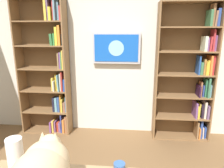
# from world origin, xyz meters

# --- Properties ---
(wall_back) EXTENTS (4.52, 0.06, 2.70)m
(wall_back) POSITION_xyz_m (0.00, -2.23, 1.35)
(wall_back) COLOR silver
(wall_back) RESTS_ON ground
(bookshelf_left) EXTENTS (0.88, 0.28, 2.12)m
(bookshelf_left) POSITION_xyz_m (-1.22, -2.06, 1.05)
(bookshelf_left) COLOR brown
(bookshelf_left) RESTS_ON ground
(bookshelf_right) EXTENTS (0.81, 0.28, 2.23)m
(bookshelf_right) POSITION_xyz_m (1.03, -2.06, 1.08)
(bookshelf_right) COLOR brown
(bookshelf_right) RESTS_ON ground
(wall_mounted_tv) EXTENTS (0.77, 0.07, 0.49)m
(wall_mounted_tv) POSITION_xyz_m (-0.06, -2.15, 1.45)
(wall_mounted_tv) COLOR #B7B7BC
(paper_towel_roll) EXTENTS (0.11, 0.11, 0.25)m
(paper_towel_roll) POSITION_xyz_m (0.48, -0.03, 0.88)
(paper_towel_roll) COLOR white
(paper_towel_roll) RESTS_ON desk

